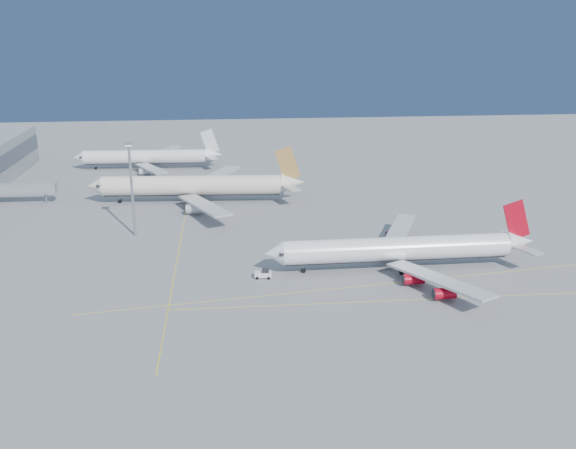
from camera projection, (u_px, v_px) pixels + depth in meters
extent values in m
plane|color=slate|center=(345.00, 277.00, 150.21)|extent=(500.00, 500.00, 0.00)
cube|color=gray|center=(16.00, 188.00, 207.84)|extent=(22.00, 3.00, 3.00)
cylinder|color=gray|center=(46.00, 195.00, 209.49)|extent=(0.70, 0.70, 5.20)
cube|color=gray|center=(51.00, 188.00, 208.88)|extent=(3.20, 3.60, 3.40)
cube|color=yellow|center=(380.00, 301.00, 137.41)|extent=(90.00, 0.18, 0.02)
cube|color=yellow|center=(350.00, 287.00, 144.52)|extent=(118.86, 16.88, 0.02)
cube|color=yellow|center=(181.00, 241.00, 174.84)|extent=(0.18, 140.00, 0.02)
cylinder|color=white|center=(397.00, 249.00, 153.79)|extent=(55.12, 6.65, 5.70)
cone|color=white|center=(274.00, 254.00, 150.51)|extent=(4.52, 5.77, 5.70)
cone|color=white|center=(520.00, 241.00, 157.04)|extent=(6.97, 5.53, 5.41)
cube|color=black|center=(282.00, 251.00, 150.54)|extent=(1.67, 5.44, 0.69)
cube|color=#B7B7BC|center=(439.00, 279.00, 139.74)|extent=(17.44, 27.69, 0.54)
cube|color=#B7B7BC|center=(398.00, 233.00, 169.91)|extent=(16.63, 27.96, 0.54)
cube|color=#AC0719|center=(516.00, 220.00, 155.19)|extent=(7.56, 0.57, 10.40)
cylinder|color=gray|center=(304.00, 266.00, 152.35)|extent=(0.24, 0.24, 2.26)
cylinder|color=black|center=(304.00, 270.00, 152.70)|extent=(1.09, 0.71, 1.08)
cylinder|color=gray|center=(405.00, 268.00, 151.15)|extent=(0.31, 0.31, 2.26)
cylinder|color=black|center=(404.00, 272.00, 151.50)|extent=(1.10, 0.90, 1.08)
cylinder|color=gray|center=(395.00, 256.00, 158.77)|extent=(0.31, 0.31, 2.26)
cylinder|color=black|center=(395.00, 260.00, 159.11)|extent=(1.10, 0.90, 1.08)
cylinder|color=#AC0719|center=(414.00, 279.00, 144.72)|extent=(4.76, 2.54, 2.46)
cylinder|color=#AC0719|center=(444.00, 293.00, 137.10)|extent=(4.76, 2.54, 2.46)
cylinder|color=#AC0719|center=(388.00, 247.00, 165.19)|extent=(4.76, 2.54, 2.46)
cylinder|color=#AC0719|center=(395.00, 235.00, 173.73)|extent=(4.76, 2.54, 2.46)
cylinder|color=beige|center=(192.00, 185.00, 209.53)|extent=(58.44, 9.98, 6.38)
cone|color=beige|center=(95.00, 186.00, 208.42)|extent=(5.42, 6.68, 6.38)
cone|color=beige|center=(293.00, 182.00, 210.49)|extent=(8.19, 6.53, 6.06)
cube|color=black|center=(101.00, 184.00, 208.29)|extent=(2.16, 6.16, 0.78)
cube|color=#B7B7BC|center=(204.00, 205.00, 193.55)|extent=(17.27, 31.15, 0.62)
cube|color=#B7B7BC|center=(213.00, 178.00, 226.97)|extent=(20.46, 30.08, 0.62)
cube|color=#A3763D|center=(288.00, 164.00, 208.51)|extent=(8.62, 1.04, 11.83)
cylinder|color=gray|center=(120.00, 197.00, 209.88)|extent=(0.27, 0.27, 2.57)
cylinder|color=black|center=(120.00, 201.00, 210.27)|extent=(1.28, 0.86, 1.23)
cylinder|color=gray|center=(195.00, 200.00, 206.45)|extent=(0.36, 0.36, 2.57)
cylinder|color=black|center=(195.00, 204.00, 206.84)|extent=(1.29, 1.08, 1.23)
cylinder|color=gray|center=(197.00, 193.00, 215.06)|extent=(0.36, 0.36, 2.57)
cylinder|color=black|center=(198.00, 197.00, 215.46)|extent=(1.29, 1.08, 1.23)
cylinder|color=#B7B7BC|center=(195.00, 209.00, 197.06)|extent=(5.53, 3.12, 2.80)
cylinder|color=#B7B7BC|center=(203.00, 186.00, 224.52)|extent=(5.53, 3.12, 2.80)
cylinder|color=white|center=(145.00, 157.00, 256.68)|extent=(48.46, 7.22, 5.41)
cone|color=white|center=(78.00, 158.00, 255.14)|extent=(4.55, 5.57, 5.41)
cone|color=white|center=(214.00, 155.00, 258.12)|extent=(6.95, 5.39, 5.14)
cube|color=black|center=(83.00, 156.00, 255.07)|extent=(1.74, 5.19, 0.68)
cube|color=#B7B7BC|center=(151.00, 168.00, 243.47)|extent=(15.09, 25.86, 0.53)
cube|color=#B7B7BC|center=(161.00, 153.00, 271.33)|extent=(16.69, 25.34, 0.53)
cube|color=silver|center=(210.00, 141.00, 256.39)|extent=(7.44, 0.71, 10.22)
cylinder|color=gray|center=(96.00, 165.00, 256.53)|extent=(0.23, 0.23, 2.22)
cylinder|color=black|center=(96.00, 168.00, 256.87)|extent=(1.09, 0.72, 1.06)
cylinder|color=gray|center=(147.00, 167.00, 254.08)|extent=(0.31, 0.31, 2.22)
cylinder|color=black|center=(147.00, 170.00, 254.42)|extent=(1.09, 0.91, 1.06)
cylinder|color=gray|center=(149.00, 163.00, 261.42)|extent=(0.31, 0.31, 2.22)
cylinder|color=black|center=(150.00, 165.00, 261.76)|extent=(1.09, 0.91, 1.06)
cylinder|color=#B7B7BC|center=(145.00, 172.00, 246.35)|extent=(4.72, 2.59, 2.41)
cylinder|color=#B7B7BC|center=(154.00, 159.00, 269.25)|extent=(4.72, 2.59, 2.41)
cube|color=white|center=(263.00, 274.00, 149.55)|extent=(4.08, 2.36, 1.17)
cube|color=black|center=(266.00, 271.00, 149.27)|extent=(1.73, 1.82, 0.88)
cylinder|color=black|center=(257.00, 278.00, 148.75)|extent=(0.71, 0.41, 0.68)
cylinder|color=black|center=(258.00, 275.00, 150.70)|extent=(0.71, 0.41, 0.68)
cylinder|color=black|center=(269.00, 278.00, 148.72)|extent=(0.71, 0.41, 0.68)
cylinder|color=black|center=(269.00, 275.00, 150.67)|extent=(0.71, 0.41, 0.68)
cylinder|color=gray|center=(132.00, 191.00, 174.97)|extent=(0.72, 0.72, 25.69)
cube|color=gray|center=(128.00, 144.00, 170.96)|extent=(2.26, 2.26, 0.51)
cube|color=white|center=(129.00, 145.00, 171.09)|extent=(1.64, 1.64, 0.26)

